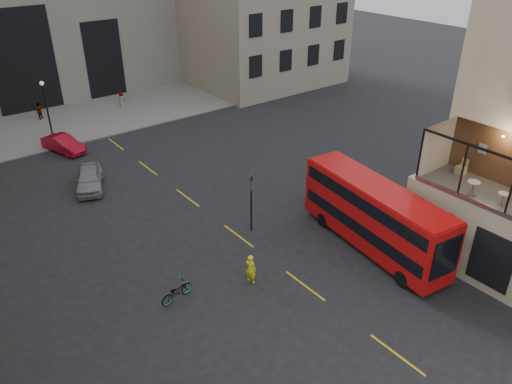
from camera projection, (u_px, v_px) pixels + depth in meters
ground at (424, 335)px, 23.20m from camera, size 140.00×140.00×0.00m
host_frontage at (508, 246)px, 25.62m from camera, size 3.00×11.00×4.50m
pavement_far at (40, 127)px, 46.34m from camera, size 40.00×12.00×0.12m
traffic_light_near at (251, 196)px, 29.84m from camera, size 0.16×0.20×3.80m
street_lamp_b at (48, 115)px, 42.45m from camera, size 0.36×0.36×5.33m
bus_near at (375, 214)px, 28.37m from camera, size 3.58×10.36×4.05m
car_a at (89, 179)px, 35.57m from camera, size 3.33×4.72×1.49m
car_b at (63, 144)px, 41.25m from camera, size 2.69×4.42×1.38m
bicycle at (177, 291)px, 25.14m from camera, size 1.98×0.98×0.99m
cyclist at (251, 269)px, 26.19m from camera, size 0.61×0.73×1.71m
pedestrian_c at (40, 112)px, 47.76m from camera, size 1.08×0.85×1.72m
pedestrian_d at (122, 99)px, 51.25m from camera, size 0.74×0.90×1.59m
cafe_table_mid at (503, 197)px, 24.37m from camera, size 0.54×0.54×0.68m
cafe_table_far at (473, 186)px, 25.24m from camera, size 0.63×0.63×0.79m
cafe_chair_d at (461, 170)px, 27.45m from camera, size 0.55×0.55×0.92m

